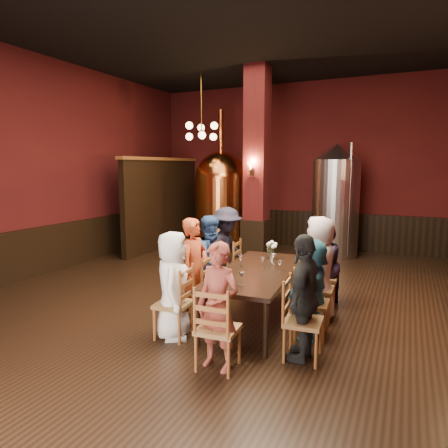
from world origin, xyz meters
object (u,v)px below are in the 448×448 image
at_px(person_0, 173,285).
at_px(person_2, 212,261).
at_px(person_1, 194,269).
at_px(rose_vase, 272,247).
at_px(copper_kettle, 221,199).
at_px(steel_vessel, 335,201).
at_px(dining_table, 257,274).

bearing_deg(person_0, person_2, -20.56).
bearing_deg(person_2, person_1, -160.34).
xyz_separation_m(person_0, rose_vase, (0.76, 1.79, 0.24)).
height_order(person_0, copper_kettle, copper_kettle).
height_order(copper_kettle, steel_vessel, copper_kettle).
xyz_separation_m(person_1, rose_vase, (0.81, 1.12, 0.19)).
relative_size(dining_table, steel_vessel, 0.88).
bearing_deg(person_2, person_0, -160.34).
relative_size(person_2, steel_vessel, 0.53).
relative_size(person_1, steel_vessel, 0.54).
bearing_deg(person_0, copper_kettle, -5.50).
bearing_deg(person_1, rose_vase, -30.79).
xyz_separation_m(person_1, person_2, (-0.05, 0.66, -0.02)).
bearing_deg(person_1, person_0, -170.96).
distance_m(person_0, person_1, 0.67).
height_order(person_1, rose_vase, person_1).
xyz_separation_m(dining_table, person_0, (-0.78, -1.06, 0.02)).
xyz_separation_m(copper_kettle, steel_vessel, (3.04, 0.20, 0.03)).
distance_m(person_2, steel_vessel, 4.71).
distance_m(person_0, rose_vase, 1.96).
height_order(person_0, steel_vessel, steel_vessel).
distance_m(dining_table, steel_vessel, 4.85).
relative_size(dining_table, person_0, 1.74).
xyz_separation_m(person_2, copper_kettle, (-1.87, 4.31, 0.63)).
bearing_deg(rose_vase, dining_table, -88.58).
relative_size(person_1, rose_vase, 4.96).
bearing_deg(steel_vessel, person_2, -104.57).
height_order(person_0, person_2, person_2).
bearing_deg(person_1, dining_table, -59.74).
height_order(copper_kettle, rose_vase, copper_kettle).
xyz_separation_m(person_0, copper_kettle, (-1.97, 5.64, 0.65)).
relative_size(person_2, copper_kettle, 0.39).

